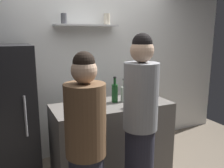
# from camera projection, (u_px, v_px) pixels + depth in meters

# --- Properties ---
(back_wall_assembly) EXTENTS (4.80, 0.32, 2.60)m
(back_wall_assembly) POSITION_uv_depth(u_px,v_px,m) (90.00, 65.00, 3.46)
(back_wall_assembly) COLOR white
(back_wall_assembly) RESTS_ON ground
(refrigerator) EXTENTS (0.63, 0.65, 1.63)m
(refrigerator) POSITION_uv_depth(u_px,v_px,m) (8.00, 116.00, 2.72)
(refrigerator) COLOR black
(refrigerator) RESTS_ON ground
(counter) EXTENTS (1.47, 0.65, 0.91)m
(counter) POSITION_uv_depth(u_px,v_px,m) (112.00, 138.00, 3.00)
(counter) COLOR #66605B
(counter) RESTS_ON ground
(baking_pan) EXTENTS (0.34, 0.24, 0.05)m
(baking_pan) POSITION_uv_depth(u_px,v_px,m) (143.00, 96.00, 3.20)
(baking_pan) COLOR gray
(baking_pan) RESTS_ON counter
(utensil_holder) EXTENTS (0.10, 0.10, 0.22)m
(utensil_holder) POSITION_uv_depth(u_px,v_px,m) (132.00, 103.00, 2.74)
(utensil_holder) COLOR #B2B2B7
(utensil_holder) RESTS_ON counter
(wine_bottle_pale_glass) EXTENTS (0.08, 0.08, 0.30)m
(wine_bottle_pale_glass) POSITION_uv_depth(u_px,v_px,m) (124.00, 93.00, 2.98)
(wine_bottle_pale_glass) COLOR #B2BFB2
(wine_bottle_pale_glass) RESTS_ON counter
(wine_bottle_green_glass) EXTENTS (0.08, 0.08, 0.33)m
(wine_bottle_green_glass) POSITION_uv_depth(u_px,v_px,m) (115.00, 92.00, 2.96)
(wine_bottle_green_glass) COLOR #19471E
(wine_bottle_green_glass) RESTS_ON counter
(water_bottle_plastic) EXTENTS (0.08, 0.08, 0.23)m
(water_bottle_plastic) POSITION_uv_depth(u_px,v_px,m) (101.00, 94.00, 2.98)
(water_bottle_plastic) COLOR silver
(water_bottle_plastic) RESTS_ON counter
(person_brown_jacket) EXTENTS (0.34, 0.34, 1.63)m
(person_brown_jacket) POSITION_uv_depth(u_px,v_px,m) (86.00, 150.00, 1.96)
(person_brown_jacket) COLOR #262633
(person_brown_jacket) RESTS_ON ground
(person_grey_hoodie) EXTENTS (0.34, 0.34, 1.76)m
(person_grey_hoodie) POSITION_uv_depth(u_px,v_px,m) (140.00, 123.00, 2.33)
(person_grey_hoodie) COLOR #262633
(person_grey_hoodie) RESTS_ON ground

